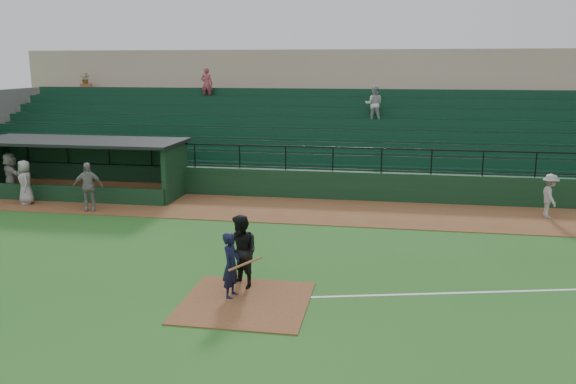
# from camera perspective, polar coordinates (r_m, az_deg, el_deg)

# --- Properties ---
(ground) EXTENTS (90.00, 90.00, 0.00)m
(ground) POSITION_cam_1_polar(r_m,az_deg,el_deg) (14.96, -3.31, -9.35)
(ground) COLOR #22571C
(ground) RESTS_ON ground
(warning_track) EXTENTS (40.00, 4.00, 0.03)m
(warning_track) POSITION_cam_1_polar(r_m,az_deg,el_deg) (22.45, 1.30, -1.82)
(warning_track) COLOR brown
(warning_track) RESTS_ON ground
(home_plate_dirt) EXTENTS (3.00, 3.00, 0.03)m
(home_plate_dirt) POSITION_cam_1_polar(r_m,az_deg,el_deg) (14.06, -4.24, -10.78)
(home_plate_dirt) COLOR brown
(home_plate_dirt) RESTS_ON ground
(foul_line) EXTENTS (17.49, 4.44, 0.01)m
(foul_line) POSITION_cam_1_polar(r_m,az_deg,el_deg) (16.44, 26.43, -8.62)
(foul_line) COLOR white
(foul_line) RESTS_ON ground
(stadium_structure) EXTENTS (38.00, 13.08, 6.40)m
(stadium_structure) POSITION_cam_1_polar(r_m,az_deg,el_deg) (30.32, 3.71, 6.28)
(stadium_structure) COLOR black
(stadium_structure) RESTS_ON ground
(dugout) EXTENTS (8.90, 3.20, 2.42)m
(dugout) POSITION_cam_1_polar(r_m,az_deg,el_deg) (26.79, -19.27, 2.70)
(dugout) COLOR black
(dugout) RESTS_ON ground
(batter_at_plate) EXTENTS (1.03, 0.69, 1.63)m
(batter_at_plate) POSITION_cam_1_polar(r_m,az_deg,el_deg) (14.11, -5.62, -7.21)
(batter_at_plate) COLOR black
(batter_at_plate) RESTS_ON ground
(umpire) EXTENTS (1.16, 1.12, 1.88)m
(umpire) POSITION_cam_1_polar(r_m,az_deg,el_deg) (14.66, -4.60, -5.92)
(umpire) COLOR black
(umpire) RESTS_ON ground
(runner) EXTENTS (0.66, 1.08, 1.63)m
(runner) POSITION_cam_1_polar(r_m,az_deg,el_deg) (23.25, 24.42, -0.35)
(runner) COLOR gray
(runner) RESTS_ON warning_track
(dugout_player_a) EXTENTS (1.20, 0.84, 1.89)m
(dugout_player_a) POSITION_cam_1_polar(r_m,az_deg,el_deg) (23.45, -19.15, 0.50)
(dugout_player_a) COLOR gray
(dugout_player_a) RESTS_ON warning_track
(dugout_player_b) EXTENTS (1.00, 1.03, 1.78)m
(dugout_player_b) POSITION_cam_1_polar(r_m,az_deg,el_deg) (25.54, -24.50, 0.88)
(dugout_player_b) COLOR #9A9590
(dugout_player_b) RESTS_ON warning_track
(dugout_player_c) EXTENTS (1.78, 1.46, 1.91)m
(dugout_player_c) POSITION_cam_1_polar(r_m,az_deg,el_deg) (27.16, -25.66, 1.54)
(dugout_player_c) COLOR #9D9893
(dugout_player_c) RESTS_ON warning_track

